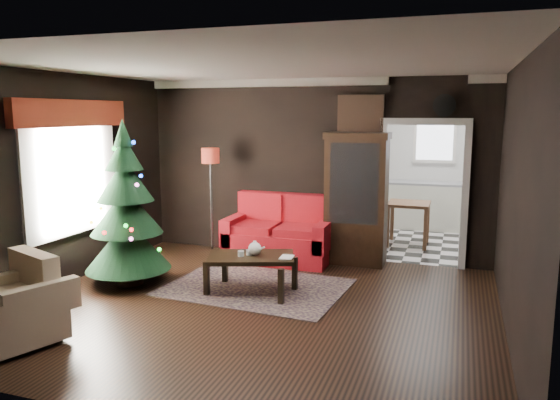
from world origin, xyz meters
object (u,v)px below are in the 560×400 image
(wall_clock, at_px, (444,105))
(armchair, at_px, (14,300))
(floor_lamp, at_px, (211,205))
(loveseat, at_px, (279,229))
(teapot, at_px, (255,248))
(kitchen_table, at_px, (408,224))
(christmas_tree, at_px, (126,207))
(coffee_table, at_px, (251,274))
(curio_cabinet, at_px, (356,202))

(wall_clock, bearing_deg, armchair, -132.64)
(floor_lamp, bearing_deg, wall_clock, 7.73)
(loveseat, bearing_deg, teapot, -82.69)
(kitchen_table, bearing_deg, christmas_tree, -134.64)
(wall_clock, bearing_deg, coffee_table, -137.92)
(coffee_table, xyz_separation_m, kitchen_table, (1.64, 3.23, 0.12))
(armchair, bearing_deg, loveseat, 89.87)
(loveseat, xyz_separation_m, wall_clock, (2.35, 0.40, 1.88))
(coffee_table, distance_m, wall_clock, 3.64)
(loveseat, distance_m, kitchen_table, 2.45)
(teapot, relative_size, kitchen_table, 0.25)
(curio_cabinet, xyz_separation_m, teapot, (-0.95, -1.77, -0.37))
(curio_cabinet, distance_m, wall_clock, 1.88)
(curio_cabinet, relative_size, wall_clock, 5.94)
(floor_lamp, relative_size, coffee_table, 1.68)
(loveseat, distance_m, teapot, 1.57)
(curio_cabinet, relative_size, coffee_table, 1.77)
(teapot, xyz_separation_m, wall_clock, (2.15, 1.95, 1.80))
(christmas_tree, bearing_deg, teapot, 6.12)
(armchair, distance_m, kitchen_table, 6.33)
(curio_cabinet, distance_m, floor_lamp, 2.29)
(coffee_table, bearing_deg, curio_cabinet, 61.13)
(christmas_tree, xyz_separation_m, armchair, (0.07, -2.02, -0.59))
(armchair, relative_size, teapot, 4.33)
(armchair, relative_size, wall_clock, 2.55)
(floor_lamp, relative_size, christmas_tree, 0.84)
(teapot, height_order, kitchen_table, kitchen_table)
(loveseat, distance_m, curio_cabinet, 1.25)
(loveseat, bearing_deg, kitchen_table, 42.51)
(teapot, bearing_deg, kitchen_table, 63.45)
(curio_cabinet, relative_size, armchair, 2.33)
(kitchen_table, bearing_deg, coffee_table, -116.95)
(coffee_table, height_order, wall_clock, wall_clock)
(loveseat, height_order, floor_lamp, floor_lamp)
(loveseat, bearing_deg, wall_clock, 9.66)
(loveseat, bearing_deg, curio_cabinet, 10.83)
(coffee_table, xyz_separation_m, teapot, (0.04, 0.03, 0.33))
(christmas_tree, height_order, kitchen_table, christmas_tree)
(floor_lamp, height_order, wall_clock, wall_clock)
(kitchen_table, bearing_deg, wall_clock, -66.25)
(floor_lamp, relative_size, teapot, 9.54)
(christmas_tree, distance_m, kitchen_table, 4.81)
(coffee_table, bearing_deg, floor_lamp, 130.28)
(armchair, bearing_deg, teapot, 74.07)
(coffee_table, relative_size, kitchen_table, 1.43)
(loveseat, bearing_deg, floor_lamp, -176.39)
(christmas_tree, relative_size, kitchen_table, 2.87)
(curio_cabinet, height_order, wall_clock, wall_clock)
(curio_cabinet, bearing_deg, teapot, -118.19)
(wall_clock, bearing_deg, loveseat, -170.34)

